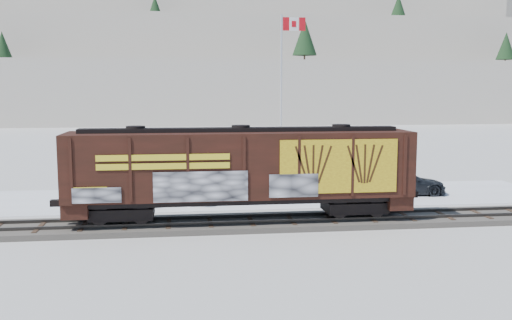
{
  "coord_description": "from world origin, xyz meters",
  "views": [
    {
      "loc": [
        -3.25,
        -27.4,
        6.73
      ],
      "look_at": [
        0.66,
        3.0,
        2.9
      ],
      "focal_mm": 40.0,
      "sensor_mm": 36.0,
      "label": 1
    }
  ],
  "objects": [
    {
      "name": "ground",
      "position": [
        0.0,
        0.0,
        0.0
      ],
      "size": [
        500.0,
        500.0,
        0.0
      ],
      "primitive_type": "plane",
      "color": "white",
      "rests_on": "ground"
    },
    {
      "name": "car_dark",
      "position": [
        10.71,
        6.96,
        0.79
      ],
      "size": [
        5.36,
        2.47,
        1.52
      ],
      "primitive_type": "imported",
      "rotation": [
        0.0,
        0.0,
        1.5
      ],
      "color": "#202328",
      "rests_on": "parking_strip"
    },
    {
      "name": "hopper_railcar",
      "position": [
        -0.46,
        -0.01,
        2.9
      ],
      "size": [
        16.66,
        3.06,
        4.45
      ],
      "color": "black",
      "rests_on": "rail_track"
    },
    {
      "name": "hillside",
      "position": [
        -0.05,
        139.79,
        14.37
      ],
      "size": [
        360.0,
        110.0,
        93.0
      ],
      "color": "white",
      "rests_on": "ground"
    },
    {
      "name": "car_white",
      "position": [
        -4.06,
        5.98,
        0.86
      ],
      "size": [
        5.35,
        3.04,
        1.67
      ],
      "primitive_type": "imported",
      "rotation": [
        0.0,
        0.0,
        1.3
      ],
      "color": "silver",
      "rests_on": "parking_strip"
    },
    {
      "name": "parking_strip",
      "position": [
        0.0,
        7.5,
        0.01
      ],
      "size": [
        40.0,
        8.0,
        0.03
      ],
      "primitive_type": "cube",
      "color": "white",
      "rests_on": "ground"
    },
    {
      "name": "flagpole",
      "position": [
        4.39,
        15.98,
        4.61
      ],
      "size": [
        2.3,
        0.9,
        12.31
      ],
      "color": "silver",
      "rests_on": "ground"
    },
    {
      "name": "rail_track",
      "position": [
        0.0,
        0.0,
        0.15
      ],
      "size": [
        50.0,
        3.4,
        0.43
      ],
      "color": "#59544C",
      "rests_on": "ground"
    },
    {
      "name": "car_silver",
      "position": [
        -3.82,
        5.61,
        0.75
      ],
      "size": [
        4.39,
        2.14,
        1.44
      ],
      "primitive_type": "imported",
      "rotation": [
        0.0,
        0.0,
        1.67
      ],
      "color": "#A7A9AF",
      "rests_on": "parking_strip"
    }
  ]
}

